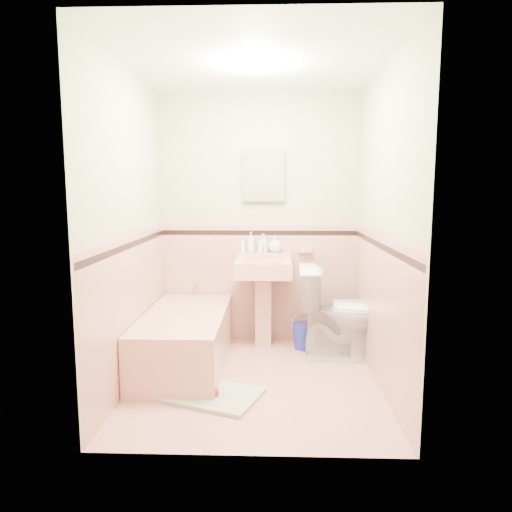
{
  "coord_description": "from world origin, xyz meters",
  "views": [
    {
      "loc": [
        0.14,
        -3.69,
        1.56
      ],
      "look_at": [
        0.0,
        0.25,
        1.0
      ],
      "focal_mm": 33.12,
      "sensor_mm": 36.0,
      "label": 1
    }
  ],
  "objects_px": {
    "bathtub": "(185,341)",
    "shoe": "(209,393)",
    "soap_bottle_left": "(251,242)",
    "soap_bottle_mid": "(263,243)",
    "sink": "(263,304)",
    "bucket": "(305,336)",
    "toilet": "(344,312)",
    "soap_bottle_right": "(275,244)",
    "medicine_cabinet": "(264,175)"
  },
  "relations": [
    {
      "from": "soap_bottle_right",
      "to": "bucket",
      "type": "relative_size",
      "value": 0.69
    },
    {
      "from": "bathtub",
      "to": "shoe",
      "type": "relative_size",
      "value": 11.01
    },
    {
      "from": "sink",
      "to": "soap_bottle_left",
      "type": "relative_size",
      "value": 4.22
    },
    {
      "from": "soap_bottle_mid",
      "to": "shoe",
      "type": "distance_m",
      "value": 1.75
    },
    {
      "from": "medicine_cabinet",
      "to": "soap_bottle_left",
      "type": "relative_size",
      "value": 2.33
    },
    {
      "from": "soap_bottle_left",
      "to": "shoe",
      "type": "distance_m",
      "value": 1.73
    },
    {
      "from": "toilet",
      "to": "soap_bottle_right",
      "type": "bearing_deg",
      "value": 57.22
    },
    {
      "from": "bathtub",
      "to": "soap_bottle_mid",
      "type": "distance_m",
      "value": 1.26
    },
    {
      "from": "soap_bottle_right",
      "to": "toilet",
      "type": "bearing_deg",
      "value": -34.77
    },
    {
      "from": "soap_bottle_left",
      "to": "soap_bottle_mid",
      "type": "distance_m",
      "value": 0.12
    },
    {
      "from": "soap_bottle_mid",
      "to": "toilet",
      "type": "relative_size",
      "value": 0.22
    },
    {
      "from": "soap_bottle_mid",
      "to": "bathtub",
      "type": "bearing_deg",
      "value": -133.63
    },
    {
      "from": "soap_bottle_mid",
      "to": "bucket",
      "type": "relative_size",
      "value": 0.76
    },
    {
      "from": "soap_bottle_mid",
      "to": "soap_bottle_right",
      "type": "distance_m",
      "value": 0.12
    },
    {
      "from": "soap_bottle_mid",
      "to": "shoe",
      "type": "relative_size",
      "value": 1.38
    },
    {
      "from": "bathtub",
      "to": "sink",
      "type": "distance_m",
      "value": 0.89
    },
    {
      "from": "soap_bottle_right",
      "to": "soap_bottle_left",
      "type": "bearing_deg",
      "value": 180.0
    },
    {
      "from": "soap_bottle_mid",
      "to": "shoe",
      "type": "xyz_separation_m",
      "value": [
        -0.37,
        -1.41,
        -0.96
      ]
    },
    {
      "from": "sink",
      "to": "soap_bottle_left",
      "type": "bearing_deg",
      "value": 125.18
    },
    {
      "from": "sink",
      "to": "soap_bottle_left",
      "type": "xyz_separation_m",
      "value": [
        -0.13,
        0.18,
        0.6
      ]
    },
    {
      "from": "bathtub",
      "to": "soap_bottle_mid",
      "type": "relative_size",
      "value": 7.97
    },
    {
      "from": "sink",
      "to": "toilet",
      "type": "height_order",
      "value": "sink"
    },
    {
      "from": "sink",
      "to": "bucket",
      "type": "distance_m",
      "value": 0.52
    },
    {
      "from": "soap_bottle_mid",
      "to": "toilet",
      "type": "bearing_deg",
      "value": -30.35
    },
    {
      "from": "soap_bottle_right",
      "to": "bucket",
      "type": "bearing_deg",
      "value": -37.0
    },
    {
      "from": "bathtub",
      "to": "shoe",
      "type": "height_order",
      "value": "bathtub"
    },
    {
      "from": "bathtub",
      "to": "soap_bottle_left",
      "type": "distance_m",
      "value": 1.21
    },
    {
      "from": "shoe",
      "to": "sink",
      "type": "bearing_deg",
      "value": 60.38
    },
    {
      "from": "soap_bottle_right",
      "to": "medicine_cabinet",
      "type": "bearing_deg",
      "value": 165.44
    },
    {
      "from": "bathtub",
      "to": "toilet",
      "type": "distance_m",
      "value": 1.47
    },
    {
      "from": "bathtub",
      "to": "toilet",
      "type": "relative_size",
      "value": 1.74
    },
    {
      "from": "bathtub",
      "to": "bucket",
      "type": "relative_size",
      "value": 6.08
    },
    {
      "from": "soap_bottle_right",
      "to": "sink",
      "type": "bearing_deg",
      "value": -122.69
    },
    {
      "from": "shoe",
      "to": "toilet",
      "type": "bearing_deg",
      "value": 27.87
    },
    {
      "from": "soap_bottle_left",
      "to": "toilet",
      "type": "xyz_separation_m",
      "value": [
        0.88,
        -0.44,
        -0.6
      ]
    },
    {
      "from": "shoe",
      "to": "soap_bottle_mid",
      "type": "bearing_deg",
      "value": 62.59
    },
    {
      "from": "soap_bottle_left",
      "to": "toilet",
      "type": "bearing_deg",
      "value": -26.72
    },
    {
      "from": "sink",
      "to": "soap_bottle_mid",
      "type": "xyz_separation_m",
      "value": [
        -0.0,
        0.18,
        0.59
      ]
    },
    {
      "from": "soap_bottle_left",
      "to": "shoe",
      "type": "relative_size",
      "value": 1.51
    },
    {
      "from": "soap_bottle_left",
      "to": "shoe",
      "type": "xyz_separation_m",
      "value": [
        -0.25,
        -1.41,
        -0.97
      ]
    },
    {
      "from": "soap_bottle_right",
      "to": "shoe",
      "type": "xyz_separation_m",
      "value": [
        -0.49,
        -1.41,
        -0.96
      ]
    },
    {
      "from": "soap_bottle_left",
      "to": "soap_bottle_mid",
      "type": "relative_size",
      "value": 1.09
    },
    {
      "from": "sink",
      "to": "medicine_cabinet",
      "type": "distance_m",
      "value": 1.28
    },
    {
      "from": "soap_bottle_mid",
      "to": "soap_bottle_right",
      "type": "height_order",
      "value": "soap_bottle_mid"
    },
    {
      "from": "sink",
      "to": "toilet",
      "type": "relative_size",
      "value": 1.01
    },
    {
      "from": "soap_bottle_mid",
      "to": "sink",
      "type": "bearing_deg",
      "value": -88.96
    },
    {
      "from": "soap_bottle_left",
      "to": "bucket",
      "type": "xyz_separation_m",
      "value": [
        0.54,
        -0.22,
        -0.91
      ]
    },
    {
      "from": "shoe",
      "to": "soap_bottle_left",
      "type": "bearing_deg",
      "value": 67.39
    },
    {
      "from": "bathtub",
      "to": "soap_bottle_right",
      "type": "distance_m",
      "value": 1.33
    },
    {
      "from": "toilet",
      "to": "medicine_cabinet",
      "type": "bearing_deg",
      "value": 59.87
    }
  ]
}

